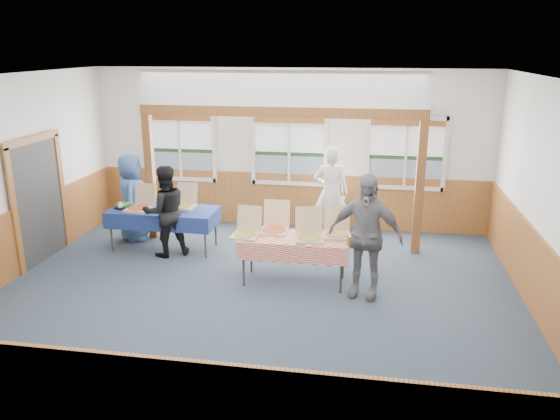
% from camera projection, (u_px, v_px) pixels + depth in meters
% --- Properties ---
extents(floor, '(8.00, 8.00, 0.00)m').
position_uv_depth(floor, '(254.00, 297.00, 8.17)').
color(floor, '#2B3646').
rests_on(floor, ground).
extents(ceiling, '(8.00, 8.00, 0.00)m').
position_uv_depth(ceiling, '(251.00, 78.00, 7.24)').
color(ceiling, white).
rests_on(ceiling, wall_back).
extents(wall_back, '(8.00, 0.00, 8.00)m').
position_uv_depth(wall_back, '(290.00, 149.00, 11.01)').
color(wall_back, silver).
rests_on(wall_back, floor).
extents(wall_front, '(8.00, 0.00, 8.00)m').
position_uv_depth(wall_front, '(160.00, 305.00, 4.40)').
color(wall_front, silver).
rests_on(wall_front, floor).
extents(wall_right, '(0.00, 8.00, 8.00)m').
position_uv_depth(wall_right, '(554.00, 207.00, 7.07)').
color(wall_right, silver).
rests_on(wall_right, floor).
extents(wainscot_back, '(7.98, 0.05, 1.10)m').
position_uv_depth(wainscot_back, '(289.00, 200.00, 11.29)').
color(wainscot_back, brown).
rests_on(wainscot_back, floor).
extents(wainscot_front, '(7.98, 0.05, 1.10)m').
position_uv_depth(wainscot_front, '(169.00, 413.00, 4.73)').
color(wainscot_front, brown).
rests_on(wainscot_front, floor).
extents(wainscot_left, '(0.05, 6.98, 1.10)m').
position_uv_depth(wainscot_left, '(9.00, 247.00, 8.64)').
color(wainscot_left, brown).
rests_on(wainscot_left, floor).
extents(wainscot_right, '(0.05, 6.98, 1.10)m').
position_uv_depth(wainscot_right, '(541.00, 281.00, 7.38)').
color(wainscot_right, brown).
rests_on(wainscot_right, floor).
extents(cased_opening, '(0.06, 1.30, 2.10)m').
position_uv_depth(cased_opening, '(39.00, 201.00, 9.34)').
color(cased_opening, '#313131').
rests_on(cased_opening, wall_left).
extents(window_left, '(1.56, 0.10, 1.46)m').
position_uv_depth(window_left, '(180.00, 143.00, 11.31)').
color(window_left, silver).
rests_on(window_left, wall_back).
extents(window_mid, '(1.56, 0.10, 1.46)m').
position_uv_depth(window_mid, '(289.00, 146.00, 10.95)').
color(window_mid, silver).
rests_on(window_mid, wall_back).
extents(window_right, '(1.56, 0.10, 1.46)m').
position_uv_depth(window_right, '(406.00, 149.00, 10.58)').
color(window_right, silver).
rests_on(window_right, wall_back).
extents(post_left, '(0.15, 0.15, 2.40)m').
position_uv_depth(post_left, '(150.00, 177.00, 10.39)').
color(post_left, '#583813').
rests_on(post_left, floor).
extents(post_right, '(0.15, 0.15, 2.40)m').
position_uv_depth(post_right, '(420.00, 188.00, 9.60)').
color(post_right, '#583813').
rests_on(post_right, floor).
extents(cross_beam, '(5.15, 0.18, 0.18)m').
position_uv_depth(cross_beam, '(280.00, 112.00, 9.62)').
color(cross_beam, '#583813').
rests_on(cross_beam, post_left).
extents(table_left, '(2.12, 1.61, 0.76)m').
position_uv_depth(table_left, '(163.00, 212.00, 9.93)').
color(table_left, '#313131').
rests_on(table_left, floor).
extents(table_right, '(1.81, 1.13, 0.76)m').
position_uv_depth(table_right, '(294.00, 241.00, 8.49)').
color(table_right, '#313131').
rests_on(table_right, floor).
extents(pizza_box_a, '(0.47, 0.55, 0.44)m').
position_uv_depth(pizza_box_a, '(140.00, 206.00, 9.85)').
color(pizza_box_a, '#D0AB8A').
rests_on(pizza_box_a, table_left).
extents(pizza_box_b, '(0.39, 0.48, 0.42)m').
position_uv_depth(pizza_box_b, '(184.00, 204.00, 9.99)').
color(pizza_box_b, '#D0AB8A').
rests_on(pizza_box_b, table_left).
extents(pizza_box_c, '(0.44, 0.52, 0.44)m').
position_uv_depth(pizza_box_c, '(246.00, 232.00, 8.48)').
color(pizza_box_c, '#D0AB8A').
rests_on(pizza_box_c, table_right).
extents(pizza_box_d, '(0.43, 0.52, 0.46)m').
position_uv_depth(pizza_box_d, '(274.00, 228.00, 8.69)').
color(pizza_box_d, '#D0AB8A').
rests_on(pizza_box_d, table_right).
extents(pizza_box_e, '(0.50, 0.57, 0.46)m').
position_uv_depth(pizza_box_e, '(309.00, 235.00, 8.34)').
color(pizza_box_e, '#D0AB8A').
rests_on(pizza_box_e, table_right).
extents(pizza_box_f, '(0.44, 0.52, 0.44)m').
position_uv_depth(pizza_box_f, '(337.00, 232.00, 8.48)').
color(pizza_box_f, '#D0AB8A').
rests_on(pizza_box_f, table_right).
extents(veggie_tray, '(0.38, 0.38, 0.09)m').
position_uv_depth(veggie_tray, '(124.00, 206.00, 10.02)').
color(veggie_tray, black).
rests_on(veggie_tray, table_left).
extents(drink_glass, '(0.07, 0.07, 0.15)m').
position_uv_depth(drink_glass, '(349.00, 241.00, 8.08)').
color(drink_glass, '#A87C1C').
rests_on(drink_glass, table_right).
extents(woman_white, '(0.69, 0.48, 1.83)m').
position_uv_depth(woman_white, '(331.00, 193.00, 10.38)').
color(woman_white, silver).
rests_on(woman_white, floor).
extents(woman_black, '(1.00, 0.96, 1.63)m').
position_uv_depth(woman_black, '(165.00, 211.00, 9.58)').
color(woman_black, black).
rests_on(woman_black, floor).
extents(man_blue, '(0.76, 0.94, 1.67)m').
position_uv_depth(man_blue, '(132.00, 197.00, 10.39)').
color(man_blue, '#385C8D').
rests_on(man_blue, floor).
extents(person_grey, '(1.18, 0.69, 1.88)m').
position_uv_depth(person_grey, '(365.00, 236.00, 7.98)').
color(person_grey, slate).
rests_on(person_grey, floor).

